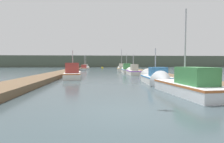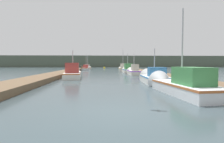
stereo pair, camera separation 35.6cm
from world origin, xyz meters
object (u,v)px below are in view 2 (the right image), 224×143
fishing_boat_1 (153,78)px  mooring_piling_2 (77,68)px  mooring_piling_1 (82,68)px  fishing_boat_0 (179,84)px  fishing_boat_5 (123,69)px  fishing_boat_6 (86,68)px  fishing_boat_4 (127,69)px  channel_buoy (104,68)px  fishing_boat_7 (88,68)px  fishing_boat_3 (134,71)px  fishing_boat_2 (73,73)px

fishing_boat_1 → mooring_piling_2: fishing_boat_1 is taller
mooring_piling_1 → mooring_piling_2: bearing=-90.2°
fishing_boat_0 → fishing_boat_5: (0.10, 26.14, -0.01)m
fishing_boat_5 → fishing_boat_6: 9.15m
fishing_boat_0 → mooring_piling_2: bearing=106.3°
fishing_boat_4 → channel_buoy: 21.40m
fishing_boat_7 → channel_buoy: bearing=58.8°
fishing_boat_3 → fishing_boat_7: fishing_boat_7 is taller
fishing_boat_0 → fishing_boat_2: size_ratio=0.95×
fishing_boat_6 → fishing_boat_1: bearing=-70.8°
fishing_boat_1 → fishing_boat_2: (-7.51, 5.13, 0.13)m
fishing_boat_0 → fishing_boat_2: bearing=121.4°
fishing_boat_2 → fishing_boat_5: (7.55, 16.00, -0.08)m
fishing_boat_0 → fishing_boat_6: size_ratio=1.10×
fishing_boat_3 → fishing_boat_5: fishing_boat_5 is taller
fishing_boat_6 → fishing_boat_7: (-0.02, 4.82, -0.02)m
fishing_boat_2 → fishing_boat_3: (7.74, 5.17, -0.11)m
fishing_boat_2 → fishing_boat_0: bearing=-59.6°
fishing_boat_1 → mooring_piling_1: size_ratio=4.48×
fishing_boat_7 → fishing_boat_1: bearing=-72.5°
fishing_boat_0 → fishing_boat_1: bearing=84.5°
fishing_boat_6 → fishing_boat_0: bearing=-73.5°
fishing_boat_0 → mooring_piling_1: 32.06m
mooring_piling_1 → channel_buoy: size_ratio=0.91×
fishing_boat_5 → channel_buoy: size_ratio=4.84×
fishing_boat_5 → fishing_boat_0: bearing=-84.9°
mooring_piling_2 → fishing_boat_7: bearing=85.4°
fishing_boat_0 → mooring_piling_2: 24.35m
fishing_boat_0 → fishing_boat_7: (-7.77, 35.66, -0.08)m
fishing_boat_1 → mooring_piling_2: bearing=119.2°
fishing_boat_3 → fishing_boat_4: size_ratio=0.72×
fishing_boat_1 → fishing_boat_6: size_ratio=0.86×
fishing_boat_2 → fishing_boat_4: (7.71, 10.83, -0.04)m
fishing_boat_1 → fishing_boat_7: 31.63m
fishing_boat_1 → fishing_boat_3: fishing_boat_3 is taller
channel_buoy → fishing_boat_3: bearing=-82.1°
fishing_boat_0 → fishing_boat_6: (-7.74, 30.84, -0.06)m
fishing_boat_7 → fishing_boat_0: bearing=-74.6°
fishing_boat_6 → channel_buoy: size_ratio=4.73×
fishing_boat_2 → mooring_piling_1: (-1.33, 20.69, -0.02)m
fishing_boat_1 → mooring_piling_1: bearing=111.4°
fishing_boat_7 → mooring_piling_1: (-1.01, -4.83, 0.13)m
fishing_boat_2 → mooring_piling_2: 12.64m
mooring_piling_2 → fishing_boat_6: bearing=82.6°
fishing_boat_3 → mooring_piling_2: (-9.10, 7.39, 0.21)m
mooring_piling_2 → fishing_boat_3: bearing=-39.1°
fishing_boat_1 → fishing_boat_7: size_ratio=0.97×
fishing_boat_7 → fishing_boat_5: bearing=-47.3°
mooring_piling_1 → mooring_piling_2: size_ratio=0.81×
fishing_boat_3 → fishing_boat_4: bearing=90.5°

